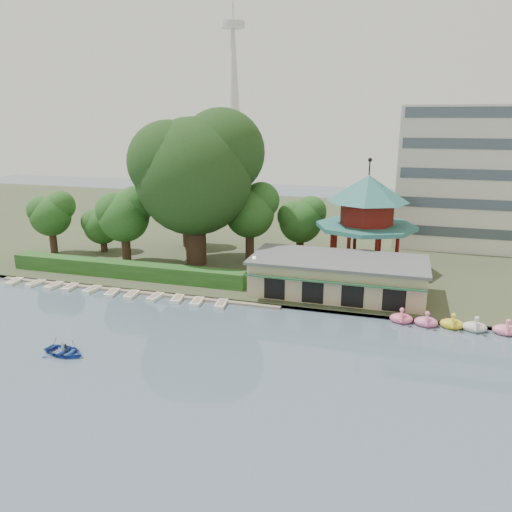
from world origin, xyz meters
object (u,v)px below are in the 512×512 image
at_px(boathouse, 338,276).
at_px(rowboat_with_passengers, 64,349).
at_px(pavilion, 367,213).
at_px(dock, 134,290).
at_px(big_tree, 196,169).

bearing_deg(boathouse, rowboat_with_passengers, -134.34).
bearing_deg(pavilion, dock, -148.34).
bearing_deg(pavilion, rowboat_with_passengers, -125.69).
distance_m(dock, boathouse, 22.62).
bearing_deg(boathouse, pavilion, 78.72).
xyz_separation_m(dock, pavilion, (24.00, 14.80, 7.36)).
distance_m(dock, rowboat_with_passengers, 15.51).
xyz_separation_m(boathouse, big_tree, (-18.80, 6.26, 10.24)).
bearing_deg(big_tree, pavilion, 10.26).
distance_m(big_tree, rowboat_with_passengers, 29.02).
xyz_separation_m(dock, boathouse, (22.00, 4.77, 2.25)).
distance_m(pavilion, big_tree, 21.75).
relative_size(pavilion, rowboat_with_passengers, 2.48).
distance_m(dock, pavilion, 29.14).
distance_m(pavilion, rowboat_with_passengers, 37.74).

